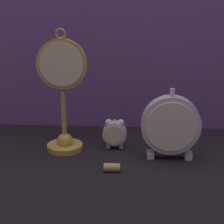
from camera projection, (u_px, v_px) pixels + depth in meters
ground_plane at (110, 166)px, 1.00m from camera, size 4.00×4.00×0.00m
fabric_backdrop_drape at (116, 30)px, 1.21m from camera, size 1.70×0.01×0.66m
pocket_watch_on_stand at (63, 98)px, 1.07m from camera, size 0.14×0.11×0.35m
alarm_clock_twin_bell at (115, 132)px, 1.11m from camera, size 0.07×0.03×0.09m
mantel_clock_silver at (171, 125)px, 1.02m from camera, size 0.16×0.04×0.20m
wine_cork at (112, 167)px, 0.97m from camera, size 0.04×0.02×0.02m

